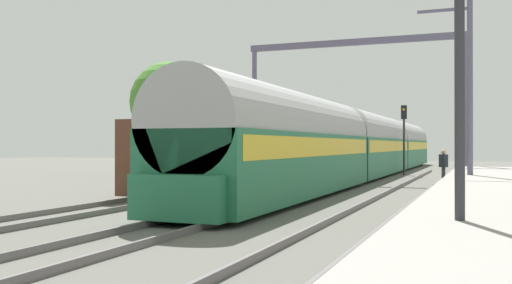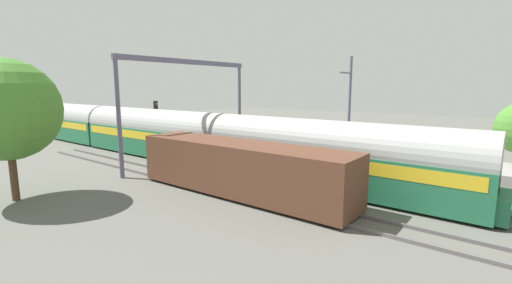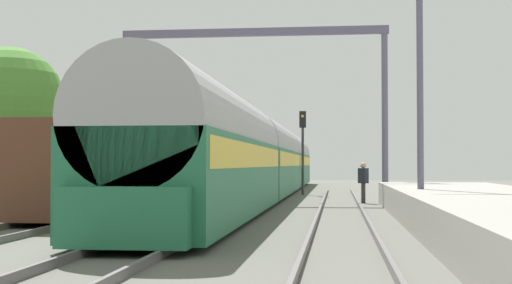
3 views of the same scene
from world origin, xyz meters
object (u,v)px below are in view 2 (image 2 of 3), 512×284
passenger_train (154,132)px  person_crossing (246,143)px  freight_car (241,168)px  catenary_gantry (189,90)px  railway_signal_far (156,118)px

passenger_train → person_crossing: (4.88, -6.19, -0.94)m
passenger_train → freight_car: size_ratio=3.78×
catenary_gantry → person_crossing: bearing=-17.8°
passenger_train → person_crossing: 7.94m
railway_signal_far → catenary_gantry: bearing=-105.8°
passenger_train → person_crossing: bearing=-51.7°
passenger_train → freight_car: 13.56m
railway_signal_far → catenary_gantry: size_ratio=0.37×
passenger_train → catenary_gantry: 5.88m
person_crossing → catenary_gantry: size_ratio=0.14×
passenger_train → railway_signal_far: bearing=48.6°
passenger_train → railway_signal_far: 3.06m
person_crossing → catenary_gantry: bearing=22.9°
passenger_train → railway_signal_far: size_ratio=10.81×
passenger_train → catenary_gantry: (0.00, -4.62, 3.63)m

